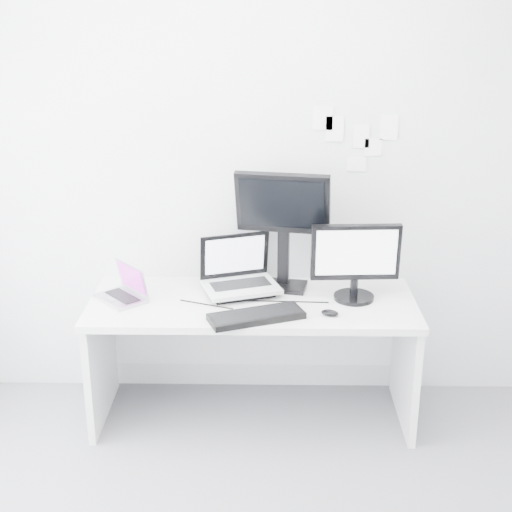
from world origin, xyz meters
TOP-DOWN VIEW (x-y plane):
  - back_wall at (0.00, 1.60)m, footprint 3.60×0.00m
  - desk at (0.00, 1.25)m, footprint 1.80×0.70m
  - macbook at (-0.73, 1.25)m, footprint 0.34×0.35m
  - speaker at (-0.13, 1.53)m, footprint 0.10×0.10m
  - dell_laptop at (-0.06, 1.34)m, footprint 0.48×0.43m
  - rear_monitor at (0.17, 1.44)m, footprint 0.55×0.28m
  - samsung_monitor at (0.56, 1.28)m, footprint 0.50×0.25m
  - keyboard at (0.03, 1.01)m, footprint 0.52×0.34m
  - mouse at (0.41, 1.06)m, footprint 0.11×0.09m
  - wall_note_0 at (0.45, 1.59)m, footprint 0.10×0.00m
  - wall_note_1 at (0.60, 1.59)m, footprint 0.09×0.00m
  - wall_note_2 at (0.75, 1.59)m, footprint 0.10×0.00m
  - wall_note_3 at (0.58, 1.59)m, footprint 0.11×0.00m
  - wall_note_4 at (0.38, 1.59)m, footprint 0.11×0.00m
  - wall_note_5 at (0.67, 1.59)m, footprint 0.10×0.00m

SIDE VIEW (x-z plane):
  - desk at x=0.00m, z-range 0.00..0.73m
  - mouse at x=0.41m, z-range 0.73..0.76m
  - keyboard at x=0.03m, z-range 0.73..0.76m
  - speaker at x=-0.13m, z-range 0.73..0.89m
  - macbook at x=-0.73m, z-range 0.73..0.94m
  - dell_laptop at x=-0.06m, z-range 0.73..1.06m
  - samsung_monitor at x=0.56m, z-range 0.73..1.18m
  - rear_monitor at x=0.17m, z-range 0.73..1.44m
  - back_wall at x=0.00m, z-range -0.45..3.15m
  - wall_note_3 at x=0.58m, z-range 1.38..1.46m
  - wall_note_5 at x=0.67m, z-range 1.47..1.57m
  - wall_note_1 at x=0.60m, z-range 1.52..1.65m
  - wall_note_0 at x=0.45m, z-range 1.55..1.69m
  - wall_note_2 at x=0.75m, z-range 1.56..1.70m
  - wall_note_4 at x=0.38m, z-range 1.61..1.75m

